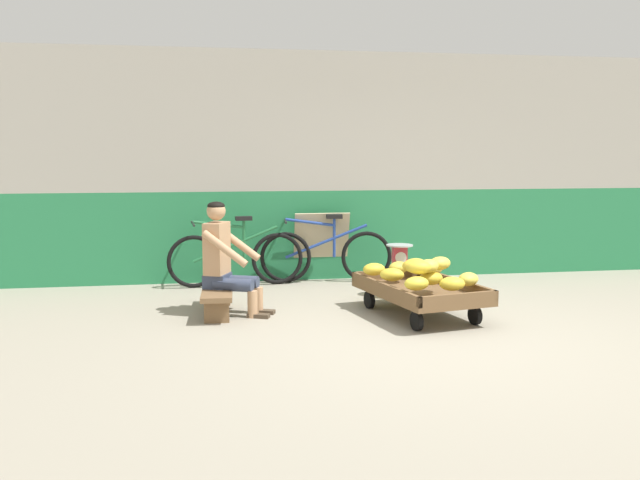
{
  "coord_description": "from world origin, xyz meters",
  "views": [
    {
      "loc": [
        -1.97,
        -5.74,
        1.63
      ],
      "look_at": [
        -0.8,
        1.2,
        0.75
      ],
      "focal_mm": 39.6,
      "sensor_mm": 36.0,
      "label": 1
    }
  ],
  "objects": [
    {
      "name": "sign_board",
      "position": [
        -0.47,
        3.06,
        0.43
      ],
      "size": [
        0.7,
        0.27,
        0.87
      ],
      "color": "#C6B289",
      "rests_on": "ground"
    },
    {
      "name": "back_wall",
      "position": [
        0.0,
        3.24,
        1.44
      ],
      "size": [
        16.0,
        0.3,
        2.89
      ],
      "color": "#287F4C",
      "rests_on": "ground"
    },
    {
      "name": "plastic_crate",
      "position": [
        0.23,
        1.88,
        0.15
      ],
      "size": [
        0.36,
        0.28,
        0.3
      ],
      "color": "gold",
      "rests_on": "ground"
    },
    {
      "name": "ground_plane",
      "position": [
        0.0,
        0.0,
        0.0
      ],
      "size": [
        80.0,
        80.0,
        0.0
      ],
      "primitive_type": "plane",
      "color": "gray"
    },
    {
      "name": "bicycle_far_left",
      "position": [
        -0.44,
        2.88,
        0.35
      ],
      "size": [
        1.66,
        0.48,
        0.86
      ],
      "color": "black",
      "rests_on": "ground"
    },
    {
      "name": "vendor_seated",
      "position": [
        -1.74,
        1.32,
        0.57
      ],
      "size": [
        0.74,
        0.62,
        1.14
      ],
      "color": "tan",
      "rests_on": "ground"
    },
    {
      "name": "banana_pile",
      "position": [
        0.15,
        0.83,
        0.47
      ],
      "size": [
        1.04,
        1.36,
        0.27
      ],
      "color": "gold",
      "rests_on": "banana_cart"
    },
    {
      "name": "bicycle_near_left",
      "position": [
        -1.57,
        2.81,
        0.35
      ],
      "size": [
        1.66,
        0.48,
        0.86
      ],
      "color": "black",
      "rests_on": "ground"
    },
    {
      "name": "banana_cart",
      "position": [
        0.16,
        0.9,
        0.24
      ],
      "size": [
        1.12,
        1.58,
        0.36
      ],
      "color": "brown",
      "rests_on": "ground"
    },
    {
      "name": "shopping_bag",
      "position": [
        0.42,
        1.54,
        0.12
      ],
      "size": [
        0.18,
        0.12,
        0.24
      ],
      "primitive_type": "cube",
      "color": "green",
      "rests_on": "ground"
    },
    {
      "name": "low_bench",
      "position": [
        -1.82,
        1.35,
        0.2
      ],
      "size": [
        0.36,
        1.11,
        0.27
      ],
      "color": "brown",
      "rests_on": "ground"
    },
    {
      "name": "weighing_scale",
      "position": [
        0.23,
        1.88,
        0.45
      ],
      "size": [
        0.3,
        0.3,
        0.29
      ],
      "color": "#28282D",
      "rests_on": "plastic_crate"
    }
  ]
}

